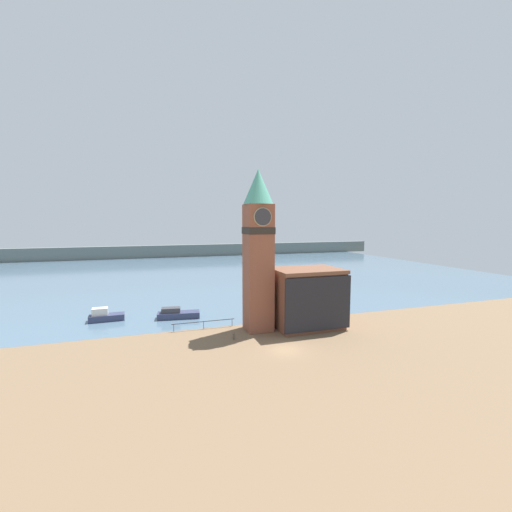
{
  "coord_description": "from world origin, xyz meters",
  "views": [
    {
      "loc": [
        -15.43,
        -35.26,
        14.88
      ],
      "look_at": [
        -1.64,
        6.18,
        10.45
      ],
      "focal_mm": 24.0,
      "sensor_mm": 36.0,
      "label": 1
    }
  ],
  "objects_px": {
    "pier_building": "(307,298)",
    "boat_near": "(177,314)",
    "boat_far": "(105,316)",
    "mooring_bollard_near": "(234,336)",
    "clock_tower": "(258,246)"
  },
  "relations": [
    {
      "from": "pier_building",
      "to": "boat_near",
      "type": "xyz_separation_m",
      "value": [
        -16.99,
        10.19,
        -3.53
      ]
    },
    {
      "from": "boat_near",
      "to": "pier_building",
      "type": "bearing_deg",
      "value": -23.66
    },
    {
      "from": "pier_building",
      "to": "boat_near",
      "type": "bearing_deg",
      "value": 149.04
    },
    {
      "from": "boat_far",
      "to": "mooring_bollard_near",
      "type": "xyz_separation_m",
      "value": [
        16.32,
        -13.98,
        -0.29
      ]
    },
    {
      "from": "pier_building",
      "to": "mooring_bollard_near",
      "type": "relative_size",
      "value": 11.6
    },
    {
      "from": "boat_near",
      "to": "boat_far",
      "type": "xyz_separation_m",
      "value": [
        -10.42,
        1.97,
        0.09
      ]
    },
    {
      "from": "boat_near",
      "to": "boat_far",
      "type": "bearing_deg",
      "value": 176.57
    },
    {
      "from": "boat_far",
      "to": "clock_tower",
      "type": "bearing_deg",
      "value": -30.7
    },
    {
      "from": "boat_near",
      "to": "mooring_bollard_near",
      "type": "bearing_deg",
      "value": -56.53
    },
    {
      "from": "boat_far",
      "to": "mooring_bollard_near",
      "type": "height_order",
      "value": "boat_far"
    },
    {
      "from": "clock_tower",
      "to": "pier_building",
      "type": "distance_m",
      "value": 10.16
    },
    {
      "from": "clock_tower",
      "to": "boat_near",
      "type": "relative_size",
      "value": 3.32
    },
    {
      "from": "clock_tower",
      "to": "pier_building",
      "type": "xyz_separation_m",
      "value": [
        6.91,
        -0.9,
        -7.39
      ]
    },
    {
      "from": "clock_tower",
      "to": "pier_building",
      "type": "height_order",
      "value": "clock_tower"
    },
    {
      "from": "clock_tower",
      "to": "boat_far",
      "type": "xyz_separation_m",
      "value": [
        -20.49,
        11.26,
        -10.82
      ]
    }
  ]
}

